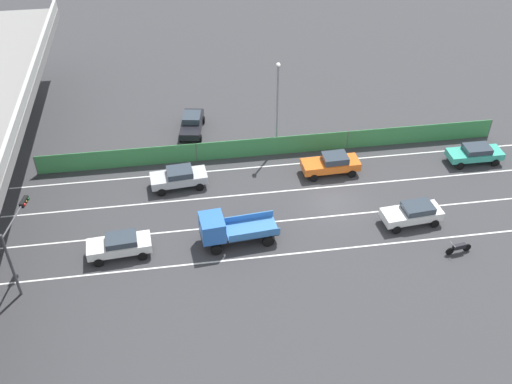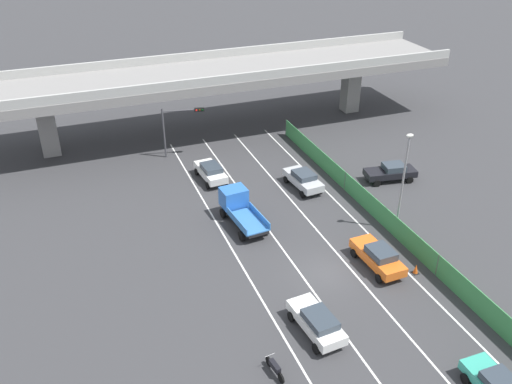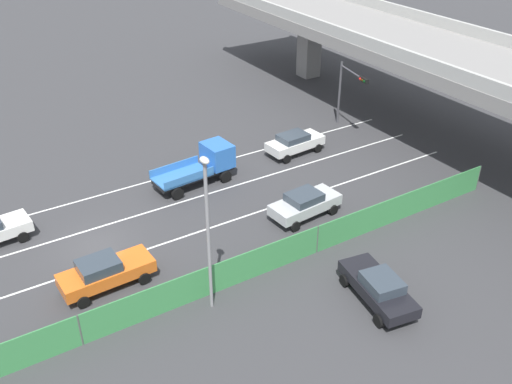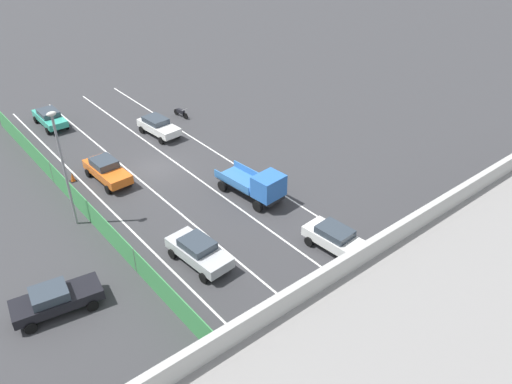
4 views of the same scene
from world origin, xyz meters
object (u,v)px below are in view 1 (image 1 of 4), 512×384
Objects in this scene: car_hatchback_white at (120,245)px; car_taxi_orange at (331,163)px; car_sedan_white at (413,213)px; traffic_cone at (343,153)px; car_sedan_silver at (179,177)px; traffic_light at (16,236)px; parked_sedan_dark at (192,123)px; car_taxi_teal at (475,153)px; street_lamp at (277,100)px; flatbed_truck_blue at (226,229)px; motorcycle at (459,248)px.

car_hatchback_white is 0.94× the size of car_taxi_orange.
car_sedan_white is 6.30× the size of traffic_cone.
car_sedan_silver reaches higher than car_sedan_white.
traffic_light reaches higher than car_hatchback_white.
car_taxi_orange is 13.56m from parked_sedan_dark.
car_hatchback_white is 16.45m from parked_sedan_dark.
car_sedan_white is 9.54m from traffic_cone.
car_sedan_silver is 18.13m from car_sedan_white.
car_taxi_teal is 0.96× the size of car_taxi_orange.
parked_sedan_dark is (8.32, 23.18, 0.02)m from car_taxi_teal.
car_taxi_orange is at bearing 32.07° from car_sedan_white.
car_taxi_teal is 11.01m from traffic_cone.
car_taxi_orange is 0.59× the size of street_lamp.
car_taxi_orange is (0.01, -12.38, 0.02)m from car_sedan_silver.
flatbed_truck_blue reaches higher than car_taxi_teal.
street_lamp is at bearing -26.47° from flatbed_truck_blue.
car_hatchback_white is at bearing 81.91° from motorcycle.
traffic_light is 0.63× the size of street_lamp.
car_sedan_white is at bearing 130.32° from car_taxi_teal.
traffic_cone is at bearing -36.37° from car_taxi_orange.
car_taxi_teal reaches higher than motorcycle.
parked_sedan_dark is at bearing 60.53° from street_lamp.
car_taxi_orange reaches higher than car_sedan_white.
street_lamp reaches higher than car_sedan_silver.
car_hatchback_white is 0.80× the size of flatbed_truck_blue.
motorcycle is 18.43m from street_lamp.
street_lamp is at bearing 69.86° from traffic_cone.
car_taxi_teal is at bearing -102.39° from traffic_cone.
flatbed_truck_blue is (0.12, -7.32, 0.35)m from car_hatchback_white.
traffic_light is (-8.36, 35.03, 2.82)m from car_taxi_teal.
traffic_light is (-16.67, 11.84, 2.80)m from parked_sedan_dark.
traffic_light is (-1.43, 13.28, 2.44)m from flatbed_truck_blue.
flatbed_truck_blue is at bearing -83.83° from traffic_light.
car_hatchback_white is 17.67m from street_lamp.
car_sedan_white is 0.89× the size of traffic_light.
traffic_cone is at bearing -62.86° from car_hatchback_white.
car_sedan_white is at bearing 29.86° from motorcycle.
car_sedan_white is at bearing -134.69° from parked_sedan_dark.
street_lamp reaches higher than car_taxi_orange.
car_taxi_orange is at bearing 88.99° from car_taxi_teal.
flatbed_truck_blue reaches higher than car_hatchback_white.
parked_sedan_dark reaches higher than car_sedan_white.
car_hatchback_white is 18.26m from car_taxi_orange.
car_taxi_orange is 24.43m from traffic_light.
car_sedan_silver is at bearing 115.77° from street_lamp.
traffic_light is at bearing 129.66° from car_sedan_silver.
street_lamp reaches higher than parked_sedan_dark.
traffic_light is 22.79m from street_lamp.
flatbed_truck_blue is 13.58m from traffic_light.
car_taxi_teal is 2.35× the size of motorcycle.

